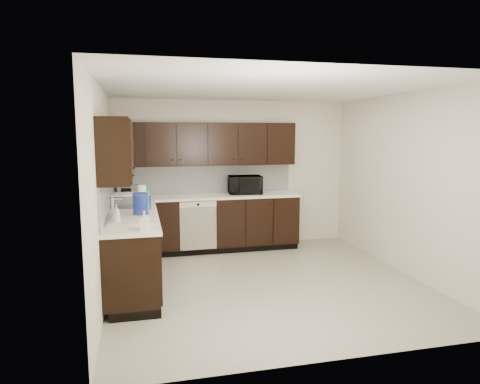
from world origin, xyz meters
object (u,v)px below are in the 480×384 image
(storage_bin, at_px, (129,201))
(toaster_oven, at_px, (129,191))
(sink, at_px, (133,223))
(microwave, at_px, (245,185))
(blue_pitcher, at_px, (140,204))

(storage_bin, bearing_deg, toaster_oven, 91.28)
(sink, distance_m, toaster_oven, 1.80)
(microwave, height_order, toaster_oven, microwave)
(microwave, height_order, blue_pitcher, microwave)
(toaster_oven, xyz_separation_m, blue_pitcher, (0.17, -1.63, 0.04))
(blue_pitcher, bearing_deg, storage_bin, 81.94)
(storage_bin, bearing_deg, blue_pitcher, -77.75)
(microwave, xyz_separation_m, blue_pitcher, (-1.71, -1.55, -0.01))
(storage_bin, xyz_separation_m, blue_pitcher, (0.15, -0.68, 0.05))
(sink, height_order, microwave, microwave)
(microwave, bearing_deg, blue_pitcher, -133.21)
(blue_pitcher, bearing_deg, toaster_oven, 75.61)
(microwave, height_order, storage_bin, microwave)
(microwave, xyz_separation_m, storage_bin, (-1.86, -0.87, -0.06))
(microwave, relative_size, toaster_oven, 1.76)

